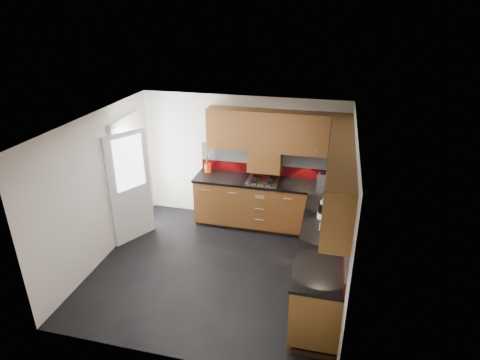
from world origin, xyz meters
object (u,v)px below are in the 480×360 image
(utensil_pot, at_px, (208,167))
(food_processor, at_px, (323,210))
(toaster, at_px, (326,180))
(gas_hob, at_px, (263,181))

(utensil_pot, relative_size, food_processor, 1.61)
(toaster, bearing_deg, food_processor, -89.25)
(gas_hob, height_order, utensil_pot, utensil_pot)
(utensil_pot, height_order, food_processor, utensil_pot)
(toaster, xyz_separation_m, food_processor, (0.02, -1.23, 0.03))
(toaster, bearing_deg, gas_hob, -173.55)
(gas_hob, height_order, food_processor, food_processor)
(toaster, bearing_deg, utensil_pot, 178.33)
(gas_hob, bearing_deg, food_processor, -44.71)
(utensil_pot, relative_size, toaster, 1.50)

